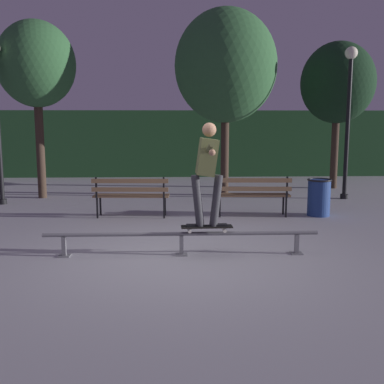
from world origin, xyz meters
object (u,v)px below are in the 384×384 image
tree_far_left (36,65)px  trash_can (319,197)px  park_bench_left_center (253,192)px  skateboard (207,227)px  grind_rail (181,237)px  tree_far_right (338,83)px  skateboarder (207,166)px  lamp_post_right (349,104)px  park_bench_leftmost (131,193)px  tree_behind_benches (226,66)px

tree_far_left → trash_can: size_ratio=5.74×
park_bench_left_center → trash_can: (1.45, 0.05, -0.12)m
skateboard → trash_can: size_ratio=0.98×
grind_rail → tree_far_right: tree_far_right is taller
skateboarder → tree_far_right: bearing=57.9°
skateboard → lamp_post_right: 6.77m
skateboard → lamp_post_right: bearing=51.5°
lamp_post_right → skateboard: bearing=-128.5°
skateboarder → trash_can: 4.01m
grind_rail → lamp_post_right: 7.05m
tree_far_right → trash_can: tree_far_right is taller
skateboard → park_bench_leftmost: park_bench_leftmost is taller
lamp_post_right → skateboarder: bearing=-128.5°
tree_behind_benches → lamp_post_right: bearing=-13.1°
park_bench_left_center → tree_far_right: bearing=52.6°
tree_far_left → skateboard: bearing=-53.9°
grind_rail → trash_can: (3.02, 2.87, 0.13)m
skateboard → grind_rail: bearing=-180.0°
skateboarder → park_bench_left_center: skateboarder is taller
trash_can → lamp_post_right: bearing=57.6°
grind_rail → trash_can: trash_can is taller
skateboard → park_bench_leftmost: bearing=116.5°
skateboard → lamp_post_right: lamp_post_right is taller
park_bench_left_center → tree_far_left: tree_far_left is taller
lamp_post_right → tree_far_left: bearing=176.6°
park_bench_left_center → lamp_post_right: bearing=38.2°
park_bench_leftmost → lamp_post_right: bearing=22.4°
park_bench_left_center → trash_can: bearing=2.1°
tree_far_right → skateboarder: bearing=-122.1°
grind_rail → tree_far_left: size_ratio=0.91×
tree_behind_benches → grind_rail: bearing=-102.6°
park_bench_left_center → tree_behind_benches: bearing=95.4°
park_bench_left_center → trash_can: park_bench_left_center is taller
tree_far_right → skateboard: bearing=-122.1°
skateboarder → lamp_post_right: 6.54m
grind_rail → trash_can: 4.17m
tree_far_right → trash_can: size_ratio=5.46×
park_bench_leftmost → tree_far_left: (-2.62, 2.70, 2.92)m
tree_behind_benches → trash_can: size_ratio=6.24×
skateboarder → trash_can: bearing=47.5°
grind_rail → lamp_post_right: size_ratio=1.07×
park_bench_leftmost → park_bench_left_center: (2.59, 0.00, 0.00)m
skateboard → park_bench_left_center: park_bench_left_center is taller
grind_rail → lamp_post_right: bearing=48.9°
skateboard → tree_far_right: (4.40, 7.02, 2.72)m
park_bench_leftmost → tree_behind_benches: (2.31, 2.95, 2.94)m
skateboarder → tree_behind_benches: 6.21m
skateboard → skateboarder: bearing=1.8°
skateboarder → tree_behind_benches: bearing=81.1°
park_bench_left_center → trash_can: size_ratio=2.02×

